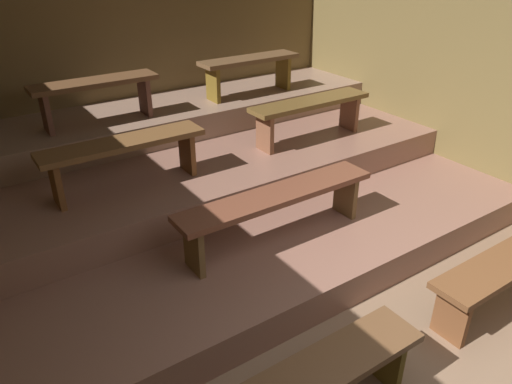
{
  "coord_description": "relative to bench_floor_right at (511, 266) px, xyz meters",
  "views": [
    {
      "loc": [
        -2.29,
        -0.93,
        2.57
      ],
      "look_at": [
        -0.21,
        2.13,
        0.64
      ],
      "focal_mm": 33.92,
      "sensor_mm": 36.0,
      "label": 1
    }
  ],
  "objects": [
    {
      "name": "platform_middle",
      "position": [
        -1.01,
        3.03,
        0.07
      ],
      "size": [
        4.98,
        2.36,
        0.29
      ],
      "primitive_type": "cube",
      "color": "#8B6050",
      "rests_on": "platform_lower"
    },
    {
      "name": "bench_upper_right",
      "position": [
        -0.08,
        3.49,
        0.86
      ],
      "size": [
        1.26,
        0.33,
        0.45
      ],
      "color": "brown",
      "rests_on": "platform_upper"
    },
    {
      "name": "platform_upper",
      "position": [
        -1.01,
        3.66,
        0.37
      ],
      "size": [
        4.98,
        1.1,
        0.29
      ],
      "primitive_type": "cube",
      "color": "#8B6C59",
      "rests_on": "platform_middle"
    },
    {
      "name": "ground",
      "position": [
        -1.01,
        1.87,
        -0.4
      ],
      "size": [
        5.78,
        5.48,
        0.08
      ],
      "primitive_type": "cube",
      "color": "#86674F"
    },
    {
      "name": "platform_lower",
      "position": [
        -1.01,
        2.42,
        -0.22
      ],
      "size": [
        4.98,
        3.59,
        0.29
      ],
      "primitive_type": "cube",
      "color": "#8A5F4F",
      "rests_on": "ground"
    },
    {
      "name": "bench_upper_left",
      "position": [
        -1.95,
        3.49,
        0.86
      ],
      "size": [
        1.26,
        0.33,
        0.45
      ],
      "color": "brown",
      "rests_on": "platform_upper"
    },
    {
      "name": "wall_back",
      "position": [
        -1.01,
        4.24,
        0.85
      ],
      "size": [
        5.78,
        0.06,
        2.41
      ],
      "primitive_type": "cube",
      "color": "brown",
      "rests_on": "ground"
    },
    {
      "name": "bench_floor_right",
      "position": [
        0.0,
        0.0,
        0.0
      ],
      "size": [
        1.59,
        0.33,
        0.45
      ],
      "color": "brown",
      "rests_on": "ground"
    },
    {
      "name": "bench_middle_right",
      "position": [
        0.04,
        2.48,
        0.58
      ],
      "size": [
        1.44,
        0.33,
        0.45
      ],
      "color": "brown",
      "rests_on": "platform_middle"
    },
    {
      "name": "bench_middle_left",
      "position": [
        -2.07,
        2.48,
        0.58
      ],
      "size": [
        1.44,
        0.33,
        0.45
      ],
      "color": "brown",
      "rests_on": "platform_middle"
    },
    {
      "name": "bench_lower_center",
      "position": [
        -1.2,
        1.39,
        0.3
      ],
      "size": [
        1.8,
        0.33,
        0.45
      ],
      "color": "brown",
      "rests_on": "platform_lower"
    },
    {
      "name": "wall_right",
      "position": [
        1.5,
        1.87,
        0.85
      ],
      "size": [
        0.06,
        5.48,
        2.41
      ],
      "primitive_type": "cube",
      "color": "brown",
      "rests_on": "ground"
    }
  ]
}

